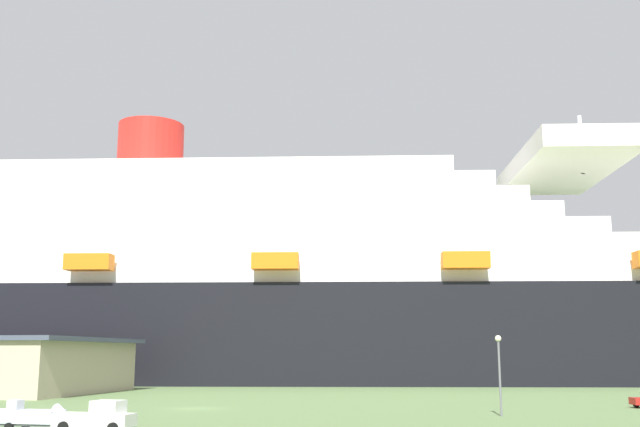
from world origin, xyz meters
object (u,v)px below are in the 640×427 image
cruise_ship (277,296)px  pickup_truck (98,417)px  street_lamp (499,362)px  small_boat_on_trailer (31,417)px

cruise_ship → pickup_truck: bearing=-86.6°
pickup_truck → cruise_ship: bearing=93.4°
pickup_truck → street_lamp: street_lamp is taller
street_lamp → pickup_truck: bearing=-148.8°
small_boat_on_trailer → street_lamp: bearing=26.7°
street_lamp → cruise_ship: bearing=115.2°
pickup_truck → small_boat_on_trailer: bearing=176.0°
cruise_ship → small_boat_on_trailer: bearing=-89.8°
small_boat_on_trailer → street_lamp: size_ratio=1.16×
pickup_truck → small_boat_on_trailer: 5.26m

